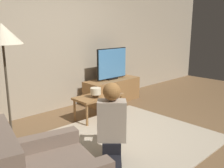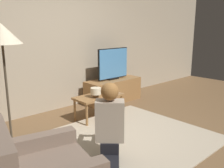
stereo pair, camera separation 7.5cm
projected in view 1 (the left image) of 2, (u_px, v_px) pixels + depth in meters
name	position (u px, v px, depth m)	size (l,w,h in m)	color
ground_plane	(127.00, 140.00, 3.62)	(10.00, 10.00, 0.00)	brown
wall_back	(53.00, 43.00, 4.69)	(10.00, 0.06, 2.60)	tan
rug	(127.00, 139.00, 3.62)	(2.35, 2.08, 0.02)	#BCAD93
tv_stand	(112.00, 90.00, 5.41)	(1.26, 0.49, 0.49)	olive
tv	(112.00, 64.00, 5.28)	(0.81, 0.08, 0.67)	black
coffee_table	(98.00, 98.00, 4.39)	(0.87, 0.42, 0.42)	olive
floor_lamp	(2.00, 39.00, 3.04)	(0.49, 0.49, 1.65)	#4C4233
person_kneeling	(112.00, 122.00, 2.95)	(0.75, 0.77, 0.97)	black
picture_frame	(102.00, 90.00, 4.47)	(0.11, 0.01, 0.15)	olive
table_lamp	(96.00, 92.00, 4.23)	(0.18, 0.18, 0.17)	#4C3823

